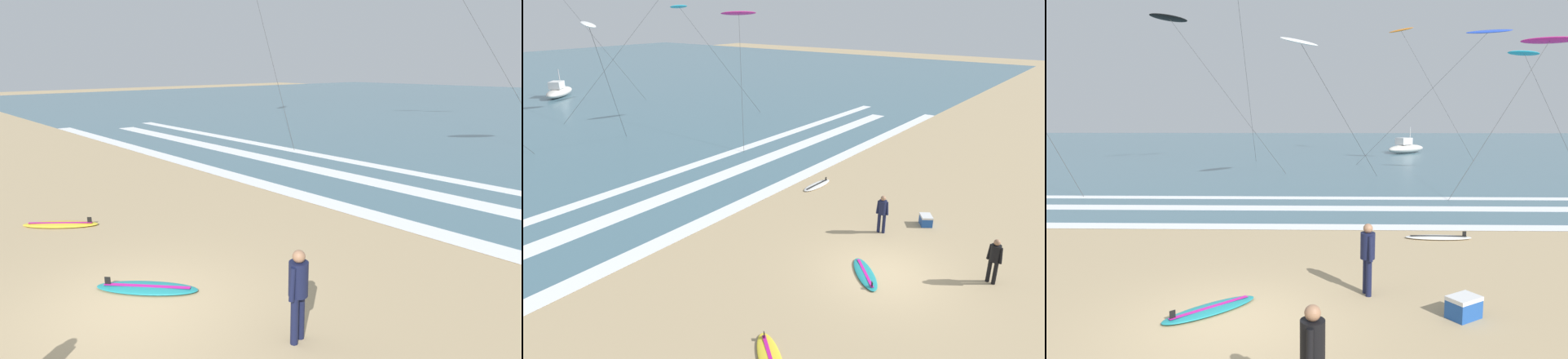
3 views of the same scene
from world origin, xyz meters
TOP-DOWN VIEW (x-y plane):
  - ground_plane at (0.00, 0.00)m, footprint 160.00×160.00m
  - ocean_surface at (0.00, 52.48)m, footprint 140.00×90.00m
  - wave_foam_shoreline at (-0.74, 7.88)m, footprint 52.16×0.88m
  - wave_foam_mid_break at (-0.74, 11.33)m, footprint 46.69×1.08m
  - wave_foam_outer_break at (-0.17, 13.88)m, footprint 51.30×0.76m
  - surfer_left_far at (1.63, -3.08)m, footprint 0.32×0.52m
  - surfer_background_far at (2.77, 1.46)m, footprint 0.32×0.51m
  - surfboard_right_spare at (-0.48, 0.46)m, footprint 1.94×1.87m
  - surfboard_left_pile at (5.55, 6.38)m, footprint 2.11×0.65m
  - kite_cyan_low_near at (17.66, 30.03)m, footprint 3.25×10.85m
  - kite_white_high_left at (0.71, 17.44)m, footprint 6.06×6.73m
  - kite_magenta_high_right at (14.97, 20.05)m, footprint 8.98×7.58m
  - kite_blue_far_left at (13.90, 27.36)m, footprint 10.88×3.27m
  - kite_black_far_right at (-8.83, 26.13)m, footprint 9.65×4.12m
  - kite_orange_distant_high at (9.67, 39.61)m, footprint 6.74×8.10m
  - offshore_boat at (10.78, 41.58)m, footprint 5.03×4.71m
  - cooler_box at (4.54, 0.26)m, footprint 0.76×0.71m

SIDE VIEW (x-z plane):
  - ground_plane at x=0.00m, z-range 0.00..0.00m
  - ocean_surface at x=0.00m, z-range 0.00..0.01m
  - wave_foam_shoreline at x=-0.74m, z-range 0.01..0.02m
  - wave_foam_mid_break at x=-0.74m, z-range 0.01..0.02m
  - wave_foam_outer_break at x=-0.17m, z-range 0.01..0.02m
  - surfboard_right_spare at x=-0.48m, z-range -0.08..0.17m
  - surfboard_left_pile at x=5.55m, z-range -0.08..0.17m
  - cooler_box at x=4.54m, z-range 0.00..0.44m
  - offshore_boat at x=10.78m, z-range -0.80..1.90m
  - surfer_left_far at x=1.63m, z-range 0.16..1.76m
  - surfer_background_far at x=2.77m, z-range 0.16..1.76m
  - kite_white_high_left at x=0.71m, z-range 3.74..11.73m
  - kite_magenta_high_right at x=14.97m, z-range 3.94..12.36m
  - kite_cyan_low_near at x=17.66m, z-range 4.19..13.11m
  - kite_blue_far_left at x=13.90m, z-range 4.78..14.90m
  - kite_black_far_right at x=-8.83m, z-range 5.18..16.11m
  - kite_orange_distant_high at x=9.67m, z-range 5.85..18.16m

